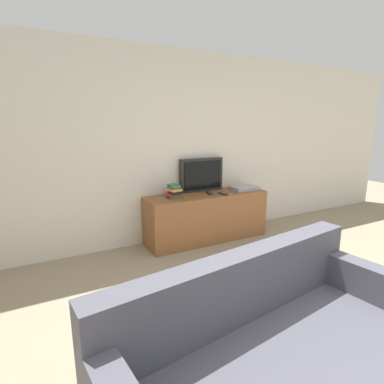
{
  "coord_description": "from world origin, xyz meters",
  "views": [
    {
      "loc": [
        -1.7,
        -0.78,
        1.62
      ],
      "look_at": [
        -0.09,
        2.28,
        0.84
      ],
      "focal_mm": 28.0,
      "sensor_mm": 36.0,
      "label": 1
    }
  ],
  "objects_px": {
    "couch": "(285,379)",
    "book_stack": "(174,191)",
    "remote_on_stand": "(209,193)",
    "television": "(201,175)",
    "tv_stand": "(207,217)",
    "remote_secondary": "(223,194)",
    "set_top_box": "(244,188)"
  },
  "relations": [
    {
      "from": "couch",
      "to": "book_stack",
      "type": "xyz_separation_m",
      "value": [
        0.53,
        2.59,
        0.46
      ]
    },
    {
      "from": "remote_on_stand",
      "to": "television",
      "type": "bearing_deg",
      "value": 90.93
    },
    {
      "from": "tv_stand",
      "to": "television",
      "type": "relative_size",
      "value": 2.62
    },
    {
      "from": "book_stack",
      "to": "remote_on_stand",
      "type": "xyz_separation_m",
      "value": [
        0.53,
        -0.03,
        -0.07
      ]
    },
    {
      "from": "tv_stand",
      "to": "remote_secondary",
      "type": "bearing_deg",
      "value": -40.93
    },
    {
      "from": "couch",
      "to": "book_stack",
      "type": "distance_m",
      "value": 2.68
    },
    {
      "from": "tv_stand",
      "to": "set_top_box",
      "type": "distance_m",
      "value": 0.72
    },
    {
      "from": "remote_on_stand",
      "to": "set_top_box",
      "type": "bearing_deg",
      "value": -1.24
    },
    {
      "from": "television",
      "to": "book_stack",
      "type": "xyz_separation_m",
      "value": [
        -0.53,
        -0.19,
        -0.15
      ]
    },
    {
      "from": "television",
      "to": "set_top_box",
      "type": "height_order",
      "value": "television"
    },
    {
      "from": "couch",
      "to": "remote_secondary",
      "type": "xyz_separation_m",
      "value": [
        1.2,
        2.42,
        0.38
      ]
    },
    {
      "from": "book_stack",
      "to": "set_top_box",
      "type": "bearing_deg",
      "value": -2.3
    },
    {
      "from": "television",
      "to": "remote_secondary",
      "type": "bearing_deg",
      "value": -67.76
    },
    {
      "from": "remote_secondary",
      "to": "television",
      "type": "bearing_deg",
      "value": 112.24
    },
    {
      "from": "remote_on_stand",
      "to": "set_top_box",
      "type": "height_order",
      "value": "set_top_box"
    },
    {
      "from": "tv_stand",
      "to": "book_stack",
      "type": "xyz_separation_m",
      "value": [
        -0.5,
        0.02,
        0.42
      ]
    },
    {
      "from": "television",
      "to": "remote_on_stand",
      "type": "bearing_deg",
      "value": -89.07
    },
    {
      "from": "book_stack",
      "to": "remote_on_stand",
      "type": "relative_size",
      "value": 1.2
    },
    {
      "from": "book_stack",
      "to": "set_top_box",
      "type": "distance_m",
      "value": 1.13
    },
    {
      "from": "television",
      "to": "book_stack",
      "type": "height_order",
      "value": "television"
    },
    {
      "from": "book_stack",
      "to": "set_top_box",
      "type": "xyz_separation_m",
      "value": [
        1.13,
        -0.05,
        -0.06
      ]
    },
    {
      "from": "remote_on_stand",
      "to": "remote_secondary",
      "type": "xyz_separation_m",
      "value": [
        0.14,
        -0.14,
        0.0
      ]
    },
    {
      "from": "remote_on_stand",
      "to": "remote_secondary",
      "type": "distance_m",
      "value": 0.2
    },
    {
      "from": "couch",
      "to": "set_top_box",
      "type": "height_order",
      "value": "couch"
    },
    {
      "from": "television",
      "to": "remote_on_stand",
      "type": "height_order",
      "value": "television"
    },
    {
      "from": "couch",
      "to": "remote_secondary",
      "type": "distance_m",
      "value": 2.73
    },
    {
      "from": "tv_stand",
      "to": "set_top_box",
      "type": "bearing_deg",
      "value": -2.43
    },
    {
      "from": "remote_on_stand",
      "to": "tv_stand",
      "type": "bearing_deg",
      "value": 156.07
    },
    {
      "from": "tv_stand",
      "to": "remote_secondary",
      "type": "distance_m",
      "value": 0.42
    },
    {
      "from": "television",
      "to": "book_stack",
      "type": "bearing_deg",
      "value": -160.49
    },
    {
      "from": "book_stack",
      "to": "remote_on_stand",
      "type": "bearing_deg",
      "value": -3.48
    },
    {
      "from": "book_stack",
      "to": "set_top_box",
      "type": "relative_size",
      "value": 0.57
    }
  ]
}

